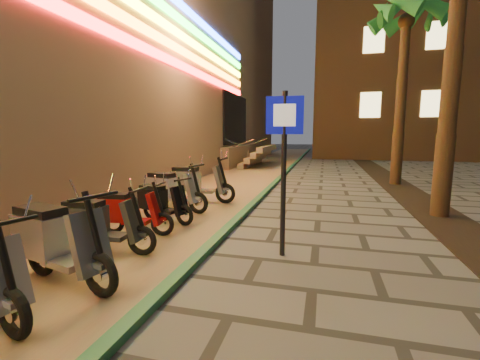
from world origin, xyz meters
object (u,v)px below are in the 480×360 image
(scooter_6, at_px, (55,241))
(scooter_7, at_px, (98,224))
(scooter_9, at_px, (160,201))
(pedestrian_sign, at_px, (284,151))
(scooter_8, at_px, (127,211))
(scooter_11, at_px, (195,182))
(scooter_10, at_px, (170,190))

(scooter_6, height_order, scooter_7, scooter_6)
(scooter_9, bearing_deg, pedestrian_sign, -8.87)
(scooter_7, height_order, scooter_8, scooter_7)
(pedestrian_sign, relative_size, scooter_7, 1.62)
(scooter_6, bearing_deg, scooter_8, 112.36)
(scooter_9, relative_size, scooter_11, 0.79)
(scooter_10, height_order, scooter_11, scooter_11)
(scooter_10, bearing_deg, scooter_7, -74.47)
(scooter_8, relative_size, scooter_11, 0.81)
(pedestrian_sign, xyz_separation_m, scooter_6, (-2.73, -1.68, -1.11))
(pedestrian_sign, distance_m, scooter_6, 3.39)
(scooter_8, bearing_deg, scooter_6, -88.80)
(pedestrian_sign, distance_m, scooter_10, 4.06)
(scooter_8, distance_m, scooter_9, 1.03)
(scooter_7, xyz_separation_m, scooter_11, (-0.00, 4.06, 0.08))
(pedestrian_sign, xyz_separation_m, scooter_9, (-2.88, 1.34, -1.21))
(pedestrian_sign, bearing_deg, scooter_7, -171.62)
(scooter_11, bearing_deg, scooter_6, -90.18)
(scooter_7, height_order, scooter_10, scooter_10)
(scooter_6, height_order, scooter_11, scooter_11)
(pedestrian_sign, relative_size, scooter_11, 1.39)
(scooter_6, xyz_separation_m, scooter_10, (-0.39, 4.00, -0.02))
(scooter_6, distance_m, scooter_11, 5.10)
(scooter_6, distance_m, scooter_9, 3.02)
(pedestrian_sign, height_order, scooter_9, pedestrian_sign)
(scooter_7, bearing_deg, scooter_10, 89.75)
(scooter_10, distance_m, scooter_11, 1.12)
(scooter_7, xyz_separation_m, scooter_9, (0.03, 1.97, -0.04))
(scooter_7, distance_m, scooter_10, 2.97)
(scooter_7, distance_m, scooter_11, 4.06)
(scooter_10, bearing_deg, scooter_6, -73.11)
(scooter_9, xyz_separation_m, scooter_10, (-0.25, 0.99, 0.09))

